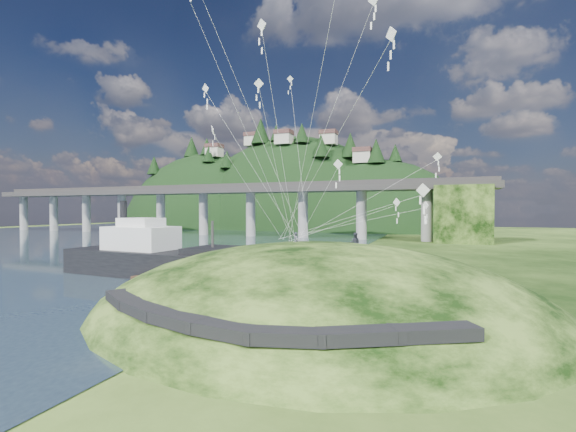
% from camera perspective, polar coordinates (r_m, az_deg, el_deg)
% --- Properties ---
extents(ground, '(320.00, 320.00, 0.00)m').
position_cam_1_polar(ground, '(32.35, -10.77, -12.63)').
color(ground, black).
rests_on(ground, ground).
extents(water, '(240.00, 240.00, 0.00)m').
position_cam_1_polar(water, '(105.49, -36.21, -3.33)').
color(water, '#2E4354').
rests_on(water, ground).
extents(grass_hill, '(36.00, 32.00, 13.00)m').
position_cam_1_polar(grass_hill, '(31.30, 4.36, -15.93)').
color(grass_hill, black).
rests_on(grass_hill, ground).
extents(footpath, '(22.29, 5.84, 0.83)m').
position_cam_1_polar(footpath, '(20.04, -7.29, -15.02)').
color(footpath, black).
rests_on(footpath, ground).
extents(bridge, '(160.00, 11.00, 15.00)m').
position_cam_1_polar(bridge, '(105.93, -2.86, 2.13)').
color(bridge, '#2D2B2B').
rests_on(bridge, ground).
extents(far_ridge, '(153.00, 70.00, 94.50)m').
position_cam_1_polar(far_ridge, '(161.27, -0.87, -4.35)').
color(far_ridge, black).
rests_on(far_ridge, ground).
extents(work_barge, '(24.99, 8.12, 8.62)m').
position_cam_1_polar(work_barge, '(46.39, -18.35, -5.80)').
color(work_barge, black).
rests_on(work_barge, ground).
extents(wooden_dock, '(13.02, 4.99, 0.92)m').
position_cam_1_polar(wooden_dock, '(39.54, -15.87, -9.54)').
color(wooden_dock, '#382317').
rests_on(wooden_dock, ground).
extents(kite_flyers, '(5.55, 1.57, 1.68)m').
position_cam_1_polar(kite_flyers, '(32.08, 7.51, -2.45)').
color(kite_flyers, '#282935').
rests_on(kite_flyers, ground).
extents(kite_swarm, '(18.27, 17.34, 19.06)m').
position_cam_1_polar(kite_swarm, '(29.18, 4.13, 19.84)').
color(kite_swarm, white).
rests_on(kite_swarm, ground).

